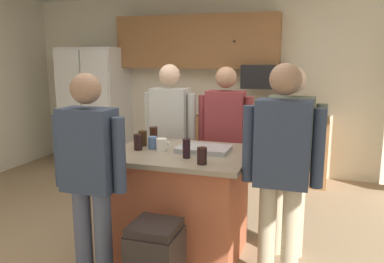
{
  "coord_description": "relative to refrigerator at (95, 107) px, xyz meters",
  "views": [
    {
      "loc": [
        1.37,
        -2.98,
        1.74
      ],
      "look_at": [
        0.27,
        0.37,
        1.05
      ],
      "focal_mm": 36.77,
      "sensor_mm": 36.0,
      "label": 1
    }
  ],
  "objects": [
    {
      "name": "floor",
      "position": [
        2.0,
        -2.38,
        -0.93
      ],
      "size": [
        7.04,
        7.04,
        0.0
      ],
      "primitive_type": "plane",
      "color": "#937A5B",
      "rests_on": "ground"
    },
    {
      "name": "back_wall",
      "position": [
        2.0,
        0.42,
        0.37
      ],
      "size": [
        6.4,
        0.1,
        2.6
      ],
      "primitive_type": "cube",
      "color": "beige",
      "rests_on": "ground"
    },
    {
      "name": "cabinet_run_upper",
      "position": [
        1.6,
        0.22,
        1.0
      ],
      "size": [
        2.4,
        0.38,
        0.75
      ],
      "color": "#936038"
    },
    {
      "name": "cabinet_run_lower",
      "position": [
        2.6,
        0.1,
        -0.48
      ],
      "size": [
        1.8,
        0.63,
        0.9
      ],
      "color": "#936038",
      "rests_on": "ground"
    },
    {
      "name": "refrigerator",
      "position": [
        0.0,
        0.0,
        0.0
      ],
      "size": [
        0.92,
        0.76,
        1.85
      ],
      "color": "white",
      "rests_on": "ground"
    },
    {
      "name": "microwave_over_range",
      "position": [
        2.6,
        0.12,
        0.52
      ],
      "size": [
        0.56,
        0.4,
        0.32
      ],
      "primitive_type": "cube",
      "color": "black"
    },
    {
      "name": "kitchen_island",
      "position": [
        2.27,
        -2.31,
        -0.46
      ],
      "size": [
        1.17,
        0.94,
        0.93
      ],
      "color": "#AD5638",
      "rests_on": "ground"
    },
    {
      "name": "person_host_foreground",
      "position": [
        3.15,
        -2.03,
        0.02
      ],
      "size": [
        0.57,
        0.22,
        1.65
      ],
      "rotation": [
        0.0,
        0.0,
        -2.83
      ],
      "color": "tan",
      "rests_on": "ground"
    },
    {
      "name": "person_guest_by_door",
      "position": [
        3.14,
        -2.61,
        0.05
      ],
      "size": [
        0.57,
        0.22,
        1.69
      ],
      "rotation": [
        0.0,
        0.0,
        2.81
      ],
      "color": "tan",
      "rests_on": "ground"
    },
    {
      "name": "person_elder_center",
      "position": [
        1.84,
        -3.04,
        0.0
      ],
      "size": [
        0.57,
        0.22,
        1.62
      ],
      "rotation": [
        0.0,
        0.0,
        1.04
      ],
      "color": "#4C5166",
      "rests_on": "ground"
    },
    {
      "name": "person_guest_left",
      "position": [
        1.88,
        -1.56,
        0.02
      ],
      "size": [
        0.57,
        0.22,
        1.65
      ],
      "rotation": [
        0.0,
        0.0,
        -1.09
      ],
      "color": "tan",
      "rests_on": "ground"
    },
    {
      "name": "person_guest_right",
      "position": [
        2.46,
        -1.5,
        0.01
      ],
      "size": [
        0.57,
        0.22,
        1.63
      ],
      "rotation": [
        0.0,
        0.0,
        -1.81
      ],
      "color": "#4C5166",
      "rests_on": "ground"
    },
    {
      "name": "glass_stout_tall",
      "position": [
        1.91,
        -2.06,
        0.08
      ],
      "size": [
        0.07,
        0.07,
        0.15
      ],
      "color": "black",
      "rests_on": "kitchen_island"
    },
    {
      "name": "glass_pilsner",
      "position": [
        2.38,
        -2.49,
        0.08
      ],
      "size": [
        0.06,
        0.06,
        0.16
      ],
      "color": "black",
      "rests_on": "kitchen_island"
    },
    {
      "name": "glass_dark_ale",
      "position": [
        1.89,
        -2.37,
        0.07
      ],
      "size": [
        0.07,
        0.07,
        0.14
      ],
      "color": "black",
      "rests_on": "kitchen_island"
    },
    {
      "name": "mug_blue_stoneware",
      "position": [
        2.1,
        -2.33,
        0.06
      ],
      "size": [
        0.13,
        0.09,
        0.11
      ],
      "color": "white",
      "rests_on": "kitchen_island"
    },
    {
      "name": "mug_ceramic_white",
      "position": [
        1.99,
        -2.28,
        0.06
      ],
      "size": [
        0.12,
        0.08,
        0.11
      ],
      "color": "#4C6B99",
      "rests_on": "kitchen_island"
    },
    {
      "name": "tumbler_amber",
      "position": [
        1.86,
        -2.21,
        0.07
      ],
      "size": [
        0.08,
        0.08,
        0.14
      ],
      "color": "black",
      "rests_on": "kitchen_island"
    },
    {
      "name": "glass_short_whisky",
      "position": [
        2.55,
        -2.62,
        0.07
      ],
      "size": [
        0.08,
        0.08,
        0.13
      ],
      "color": "black",
      "rests_on": "kitchen_island"
    },
    {
      "name": "serving_tray",
      "position": [
        2.45,
        -2.24,
        0.02
      ],
      "size": [
        0.44,
        0.3,
        0.04
      ],
      "color": "#B7B7BC",
      "rests_on": "kitchen_island"
    }
  ]
}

